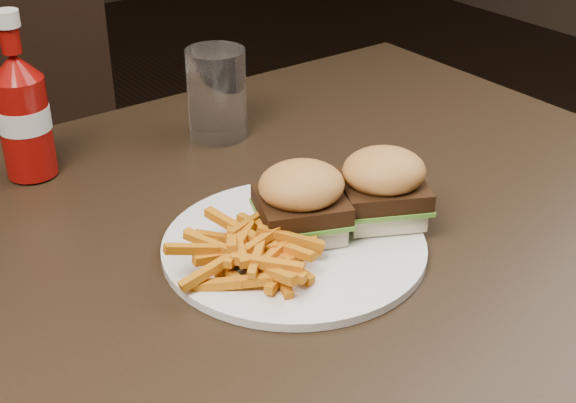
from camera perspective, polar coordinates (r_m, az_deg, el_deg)
dining_table at (r=0.77m, az=-6.23°, el=-5.95°), size 1.20×0.80×0.04m
chair_far at (r=1.63m, az=-19.54°, el=0.32°), size 0.50×0.50×0.04m
plate at (r=0.78m, az=0.43°, el=-3.17°), size 0.26×0.26×0.01m
sandwich_half_a at (r=0.79m, az=0.94°, el=-1.64°), size 0.09×0.09×0.02m
sandwich_half_b at (r=0.82m, az=6.67°, el=-0.55°), size 0.10×0.10×0.02m
fries_pile at (r=0.73m, az=-2.80°, el=-3.12°), size 0.12×0.12×0.04m
ketchup_bottle at (r=0.94m, az=-18.17°, el=5.05°), size 0.07×0.07×0.11m
tumbler at (r=1.00m, az=-5.07°, el=7.56°), size 0.07×0.07×0.12m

